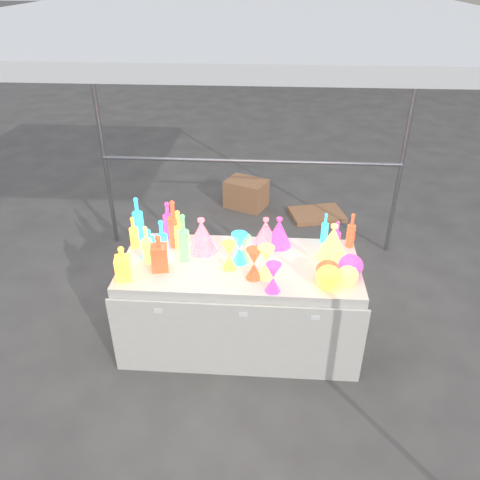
# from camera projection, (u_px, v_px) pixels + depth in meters

# --- Properties ---
(ground) EXTENTS (80.00, 80.00, 0.00)m
(ground) POSITION_uv_depth(u_px,v_px,m) (240.00, 337.00, 3.92)
(ground) COLOR #605D59
(ground) RESTS_ON ground
(canopy_tent) EXTENTS (3.15, 3.15, 2.46)m
(canopy_tent) POSITION_uv_depth(u_px,v_px,m) (240.00, 27.00, 2.72)
(canopy_tent) COLOR gray
(canopy_tent) RESTS_ON ground
(display_table) EXTENTS (1.84, 0.83, 0.75)m
(display_table) POSITION_uv_depth(u_px,v_px,m) (240.00, 303.00, 3.72)
(display_table) COLOR silver
(display_table) RESTS_ON ground
(cardboard_box_closed) EXTENTS (0.59, 0.52, 0.36)m
(cardboard_box_closed) POSITION_uv_depth(u_px,v_px,m) (246.00, 194.00, 5.95)
(cardboard_box_closed) COLOR #AE764E
(cardboard_box_closed) RESTS_ON ground
(cardboard_box_flat) EXTENTS (0.73, 0.59, 0.05)m
(cardboard_box_flat) POSITION_uv_depth(u_px,v_px,m) (317.00, 214.00, 5.79)
(cardboard_box_flat) COLOR #AE764E
(cardboard_box_flat) RESTS_ON ground
(bottle_0) EXTENTS (0.08, 0.08, 0.27)m
(bottle_0) POSITION_uv_depth(u_px,v_px,m) (134.00, 232.00, 3.67)
(bottle_0) COLOR red
(bottle_0) RESTS_ON display_table
(bottle_1) EXTENTS (0.10, 0.10, 0.36)m
(bottle_1) POSITION_uv_depth(u_px,v_px,m) (138.00, 218.00, 3.77)
(bottle_1) COLOR #1C8D19
(bottle_1) RESTS_ON display_table
(bottle_2) EXTENTS (0.10, 0.10, 0.40)m
(bottle_2) POSITION_uv_depth(u_px,v_px,m) (174.00, 224.00, 3.65)
(bottle_2) COLOR orange
(bottle_2) RESTS_ON display_table
(bottle_3) EXTENTS (0.10, 0.10, 0.32)m
(bottle_3) POSITION_uv_depth(u_px,v_px,m) (168.00, 220.00, 3.80)
(bottle_3) COLOR #1B579E
(bottle_3) RESTS_ON display_table
(bottle_4) EXTENTS (0.08, 0.08, 0.31)m
(bottle_4) POSITION_uv_depth(u_px,v_px,m) (147.00, 244.00, 3.48)
(bottle_4) COLOR #158567
(bottle_4) RESTS_ON display_table
(bottle_5) EXTENTS (0.11, 0.11, 0.39)m
(bottle_5) POSITION_uv_depth(u_px,v_px,m) (184.00, 238.00, 3.48)
(bottle_5) COLOR #AF23A1
(bottle_5) RESTS_ON display_table
(bottle_6) EXTENTS (0.10, 0.10, 0.32)m
(bottle_6) POSITION_uv_depth(u_px,v_px,m) (178.00, 229.00, 3.66)
(bottle_6) COLOR red
(bottle_6) RESTS_ON display_table
(bottle_7) EXTENTS (0.10, 0.10, 0.35)m
(bottle_7) POSITION_uv_depth(u_px,v_px,m) (162.00, 241.00, 3.48)
(bottle_7) COLOR #1C8D19
(bottle_7) RESTS_ON display_table
(decanter_0) EXTENTS (0.13, 0.13, 0.27)m
(decanter_0) POSITION_uv_depth(u_px,v_px,m) (123.00, 263.00, 3.30)
(decanter_0) COLOR red
(decanter_0) RESTS_ON display_table
(decanter_1) EXTENTS (0.14, 0.14, 0.29)m
(decanter_1) POSITION_uv_depth(u_px,v_px,m) (159.00, 252.00, 3.40)
(decanter_1) COLOR orange
(decanter_1) RESTS_ON display_table
(decanter_2) EXTENTS (0.12, 0.12, 0.24)m
(decanter_2) POSITION_uv_depth(u_px,v_px,m) (149.00, 243.00, 3.55)
(decanter_2) COLOR #1C8D19
(decanter_2) RESTS_ON display_table
(hourglass_0) EXTENTS (0.15, 0.15, 0.24)m
(hourglass_0) POSITION_uv_depth(u_px,v_px,m) (254.00, 264.00, 3.31)
(hourglass_0) COLOR orange
(hourglass_0) RESTS_ON display_table
(hourglass_1) EXTENTS (0.13, 0.13, 0.22)m
(hourglass_1) POSITION_uv_depth(u_px,v_px,m) (273.00, 278.00, 3.18)
(hourglass_1) COLOR #1B579E
(hourglass_1) RESTS_ON display_table
(hourglass_2) EXTENTS (0.13, 0.13, 0.25)m
(hourglass_2) POSITION_uv_depth(u_px,v_px,m) (266.00, 262.00, 3.32)
(hourglass_2) COLOR #158567
(hourglass_2) RESTS_ON display_table
(hourglass_3) EXTENTS (0.11, 0.11, 0.21)m
(hourglass_3) POSITION_uv_depth(u_px,v_px,m) (244.00, 248.00, 3.52)
(hourglass_3) COLOR #AF23A1
(hourglass_3) RESTS_ON display_table
(hourglass_4) EXTENTS (0.12, 0.12, 0.22)m
(hourglass_4) POSITION_uv_depth(u_px,v_px,m) (229.00, 256.00, 3.42)
(hourglass_4) COLOR red
(hourglass_4) RESTS_ON display_table
(hourglass_5) EXTENTS (0.14, 0.14, 0.25)m
(hourglass_5) POSITION_uv_depth(u_px,v_px,m) (239.00, 248.00, 3.49)
(hourglass_5) COLOR #1C8D19
(hourglass_5) RESTS_ON display_table
(globe_0) EXTENTS (0.21, 0.21, 0.14)m
(globe_0) POSITION_uv_depth(u_px,v_px,m) (329.00, 278.00, 3.25)
(globe_0) COLOR red
(globe_0) RESTS_ON display_table
(globe_1) EXTENTS (0.18, 0.18, 0.12)m
(globe_1) POSITION_uv_depth(u_px,v_px,m) (348.00, 276.00, 3.29)
(globe_1) COLOR #158567
(globe_1) RESTS_ON display_table
(globe_2) EXTENTS (0.23, 0.23, 0.14)m
(globe_2) POSITION_uv_depth(u_px,v_px,m) (328.00, 272.00, 3.31)
(globe_2) COLOR orange
(globe_2) RESTS_ON display_table
(globe_3) EXTENTS (0.23, 0.23, 0.15)m
(globe_3) POSITION_uv_depth(u_px,v_px,m) (350.00, 267.00, 3.37)
(globe_3) COLOR #1B579E
(globe_3) RESTS_ON display_table
(lampshade_0) EXTENTS (0.28, 0.28, 0.28)m
(lampshade_0) POSITION_uv_depth(u_px,v_px,m) (202.00, 235.00, 3.62)
(lampshade_0) COLOR #FFB035
(lampshade_0) RESTS_ON display_table
(lampshade_1) EXTENTS (0.24, 0.24, 0.24)m
(lampshade_1) POSITION_uv_depth(u_px,v_px,m) (266.00, 232.00, 3.71)
(lampshade_1) COLOR #FFB035
(lampshade_1) RESTS_ON display_table
(lampshade_2) EXTENTS (0.24, 0.24, 0.25)m
(lampshade_2) POSITION_uv_depth(u_px,v_px,m) (279.00, 232.00, 3.70)
(lampshade_2) COLOR #1B579E
(lampshade_2) RESTS_ON display_table
(lampshade_3) EXTENTS (0.30, 0.30, 0.29)m
(lampshade_3) POSITION_uv_depth(u_px,v_px,m) (333.00, 242.00, 3.53)
(lampshade_3) COLOR #158567
(lampshade_3) RESTS_ON display_table
(bottle_8) EXTENTS (0.07, 0.07, 0.26)m
(bottle_8) POSITION_uv_depth(u_px,v_px,m) (325.00, 228.00, 3.74)
(bottle_8) COLOR #1C8D19
(bottle_8) RESTS_ON display_table
(bottle_9) EXTENTS (0.07, 0.07, 0.29)m
(bottle_9) POSITION_uv_depth(u_px,v_px,m) (351.00, 230.00, 3.68)
(bottle_9) COLOR orange
(bottle_9) RESTS_ON display_table
(bottle_10) EXTENTS (0.08, 0.08, 0.28)m
(bottle_10) POSITION_uv_depth(u_px,v_px,m) (337.00, 237.00, 3.60)
(bottle_10) COLOR #1B579E
(bottle_10) RESTS_ON display_table
(bottle_11) EXTENTS (0.08, 0.08, 0.27)m
(bottle_11) POSITION_uv_depth(u_px,v_px,m) (329.00, 252.00, 3.41)
(bottle_11) COLOR #158567
(bottle_11) RESTS_ON display_table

